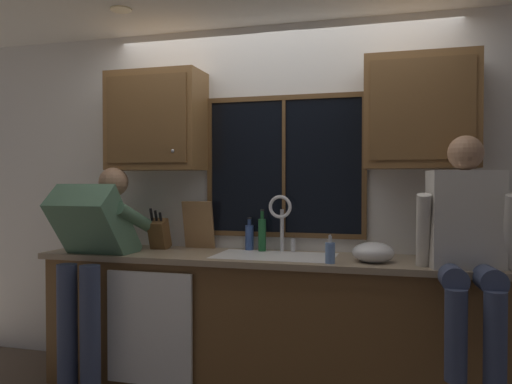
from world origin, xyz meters
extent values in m
cube|color=silver|center=(0.00, 0.06, 1.27)|extent=(5.47, 0.12, 2.55)
cylinder|color=#FFEAB2|center=(-0.92, -0.60, 2.54)|extent=(0.14, 0.14, 0.01)
cube|color=black|center=(0.04, -0.01, 1.52)|extent=(1.10, 0.02, 0.95)
cube|color=brown|center=(0.04, -0.02, 2.02)|extent=(1.17, 0.02, 0.04)
cube|color=brown|center=(0.04, -0.02, 1.03)|extent=(1.17, 0.02, 0.04)
cube|color=brown|center=(-0.52, -0.02, 1.52)|extent=(0.03, 0.02, 0.95)
cube|color=brown|center=(0.61, -0.02, 1.52)|extent=(0.03, 0.02, 0.95)
cube|color=brown|center=(0.04, -0.02, 1.52)|extent=(0.02, 0.02, 0.95)
cube|color=brown|center=(0.00, -0.29, 0.44)|extent=(3.07, 0.58, 0.88)
cube|color=gray|center=(0.00, -0.31, 0.90)|extent=(3.13, 0.62, 0.04)
cube|color=white|center=(-0.72, -0.61, 0.46)|extent=(0.60, 0.02, 0.74)
cube|color=brown|center=(-0.88, -0.17, 1.86)|extent=(0.70, 0.33, 0.72)
cube|color=brown|center=(-0.88, -0.34, 1.86)|extent=(0.62, 0.01, 0.62)
sphere|color=#B2B2B7|center=(-0.67, -0.34, 1.63)|extent=(0.02, 0.02, 0.02)
cube|color=brown|center=(0.97, -0.17, 1.86)|extent=(0.70, 0.33, 0.72)
cube|color=brown|center=(0.97, -0.34, 1.86)|extent=(0.62, 0.01, 0.62)
sphere|color=#B2B2B7|center=(1.18, -0.34, 1.63)|extent=(0.02, 0.02, 0.02)
cube|color=silver|center=(0.04, -0.30, 0.91)|extent=(0.80, 0.46, 0.02)
cube|color=beige|center=(-0.16, -0.30, 0.81)|extent=(0.36, 0.42, 0.20)
cube|color=beige|center=(0.24, -0.30, 0.81)|extent=(0.36, 0.42, 0.20)
cube|color=silver|center=(0.04, -0.30, 0.81)|extent=(0.04, 0.42, 0.20)
cylinder|color=silver|center=(0.04, -0.08, 1.07)|extent=(0.03, 0.03, 0.30)
torus|color=silver|center=(0.04, -0.14, 1.24)|extent=(0.16, 0.02, 0.16)
cylinder|color=silver|center=(0.12, -0.08, 0.97)|extent=(0.03, 0.03, 0.09)
cylinder|color=#384260|center=(-1.23, -0.76, 0.44)|extent=(0.13, 0.13, 0.88)
cylinder|color=#384260|center=(-1.06, -0.76, 0.44)|extent=(0.13, 0.13, 0.88)
cube|color=#4C7259|center=(-1.15, -0.58, 1.11)|extent=(0.44, 0.54, 0.59)
sphere|color=#A57A5B|center=(-1.15, -0.33, 1.41)|extent=(0.21, 0.21, 0.21)
cylinder|color=#4C7259|center=(-1.37, -0.40, 1.16)|extent=(0.09, 0.52, 0.26)
cylinder|color=#4C7259|center=(-0.93, -0.40, 1.16)|extent=(0.09, 0.52, 0.26)
cylinder|color=#384260|center=(1.12, -0.69, 0.90)|extent=(0.14, 0.43, 0.16)
cylinder|color=#384260|center=(1.30, -0.69, 0.90)|extent=(0.14, 0.43, 0.16)
cylinder|color=#384260|center=(1.12, -0.91, 0.65)|extent=(0.11, 0.11, 0.46)
cylinder|color=#384260|center=(1.30, -0.91, 0.65)|extent=(0.11, 0.11, 0.46)
cube|color=beige|center=(1.21, -0.47, 1.20)|extent=(0.43, 0.27, 0.56)
sphere|color=#A57A5B|center=(1.21, -0.47, 1.58)|extent=(0.20, 0.20, 0.20)
cylinder|color=beige|center=(0.98, -0.52, 1.12)|extent=(0.08, 0.20, 0.47)
cylinder|color=beige|center=(1.44, -0.52, 1.12)|extent=(0.08, 0.20, 0.47)
cube|color=brown|center=(-0.86, -0.19, 1.02)|extent=(0.12, 0.18, 0.25)
cylinder|color=black|center=(-0.89, -0.25, 1.18)|extent=(0.02, 0.05, 0.09)
cylinder|color=black|center=(-0.86, -0.24, 1.17)|extent=(0.02, 0.04, 0.08)
cylinder|color=black|center=(-0.82, -0.24, 1.16)|extent=(0.02, 0.04, 0.06)
cube|color=#997047|center=(-0.59, -0.09, 1.09)|extent=(0.23, 0.09, 0.35)
ellipsoid|color=silver|center=(0.69, -0.39, 0.98)|extent=(0.26, 0.26, 0.13)
cylinder|color=#668CCC|center=(0.44, -0.52, 0.98)|extent=(0.06, 0.06, 0.13)
cylinder|color=silver|center=(0.44, -0.52, 1.07)|extent=(0.02, 0.02, 0.04)
cylinder|color=silver|center=(0.44, -0.53, 1.09)|extent=(0.01, 0.04, 0.01)
cylinder|color=#1E592D|center=(-0.09, -0.11, 1.03)|extent=(0.06, 0.06, 0.23)
cylinder|color=#184724|center=(-0.09, -0.11, 1.18)|extent=(0.03, 0.03, 0.06)
cylinder|color=black|center=(-0.09, -0.11, 1.21)|extent=(0.03, 0.03, 0.01)
cylinder|color=#334C8C|center=(-0.20, -0.07, 1.01)|extent=(0.06, 0.06, 0.18)
cylinder|color=navy|center=(-0.20, -0.07, 1.12)|extent=(0.03, 0.03, 0.04)
cylinder|color=black|center=(-0.20, -0.07, 1.15)|extent=(0.03, 0.03, 0.01)
camera|label=1|loc=(0.84, -3.62, 1.42)|focal=35.94mm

